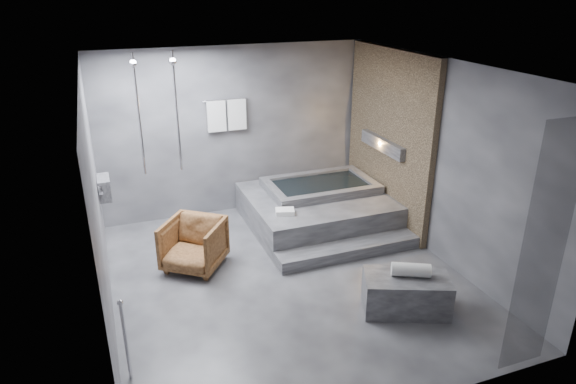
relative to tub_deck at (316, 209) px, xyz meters
name	(u,v)px	position (x,y,z in m)	size (l,w,h in m)	color
room	(310,148)	(-0.65, -1.21, 1.48)	(5.00, 5.04, 2.82)	#2E2E31
tub_deck	(316,209)	(0.00, 0.00, 0.00)	(2.20, 2.00, 0.50)	#343436
tub_step	(349,250)	(0.00, -1.18, -0.16)	(2.20, 0.36, 0.18)	#343436
concrete_bench	(406,293)	(0.04, -2.61, -0.02)	(1.01, 0.56, 0.45)	#323335
driftwood_chair	(194,245)	(-2.16, -0.71, 0.10)	(0.75, 0.77, 0.70)	#402310
rolled_towel	(411,270)	(0.08, -2.60, 0.29)	(0.17, 0.17, 0.46)	white
deck_towel	(285,212)	(-0.74, -0.50, 0.29)	(0.28, 0.20, 0.07)	white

